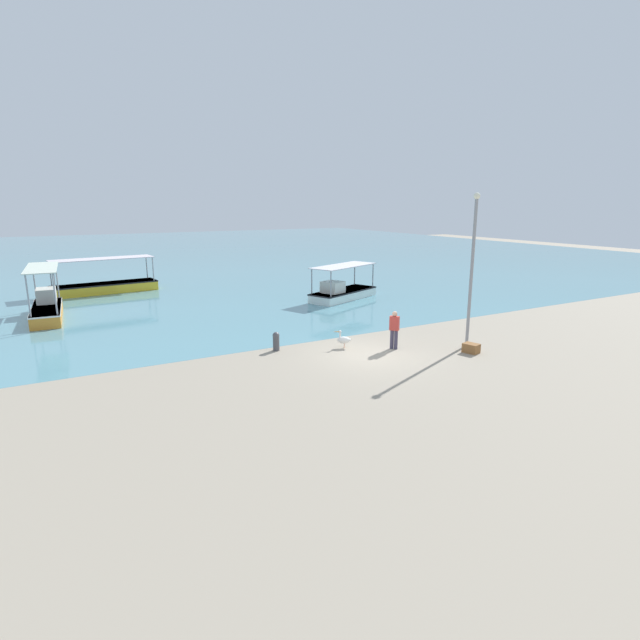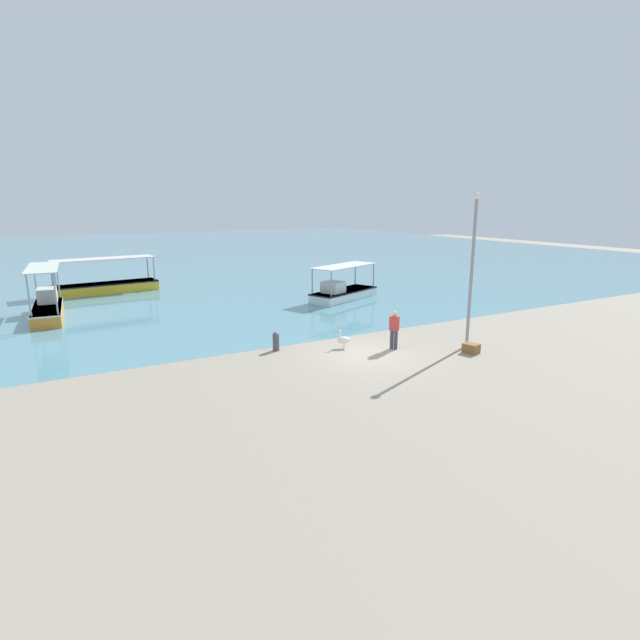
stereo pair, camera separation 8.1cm
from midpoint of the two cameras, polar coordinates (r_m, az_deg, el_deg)
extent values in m
plane|color=gray|center=(21.20, 5.75, -4.00)|extent=(120.00, 120.00, 0.00)
cube|color=#59919F|center=(65.93, -18.85, 7.13)|extent=(110.00, 90.00, 0.00)
cube|color=white|center=(33.25, 2.82, 2.92)|extent=(5.56, 3.64, 0.59)
cube|color=black|center=(33.21, 2.82, 3.35)|extent=(5.61, 3.69, 0.08)
cylinder|color=#99999E|center=(35.44, 4.11, 5.34)|extent=(0.08, 0.08, 1.60)
cylinder|color=#99999E|center=(34.61, 6.20, 5.11)|extent=(0.08, 0.08, 1.60)
cylinder|color=#99999E|center=(31.66, -0.83, 4.42)|extent=(0.08, 0.08, 1.60)
cylinder|color=#99999E|center=(30.72, 1.38, 4.14)|extent=(0.08, 0.08, 1.60)
cube|color=silver|center=(32.96, 2.86, 6.21)|extent=(5.41, 3.66, 0.05)
cube|color=silver|center=(32.20, 1.59, 3.78)|extent=(1.55, 1.59, 0.73)
cube|color=orange|center=(31.40, -28.60, 0.76)|extent=(1.74, 5.64, 0.68)
cube|color=silver|center=(31.34, -28.66, 1.30)|extent=(1.78, 5.68, 0.08)
cylinder|color=#99999E|center=(28.63, -27.91, 2.64)|extent=(0.08, 0.08, 2.13)
cylinder|color=#99999E|center=(28.70, -30.27, 2.40)|extent=(0.08, 0.08, 2.13)
cylinder|color=#99999E|center=(33.64, -27.69, 4.04)|extent=(0.08, 0.08, 2.13)
cylinder|color=#99999E|center=(33.70, -29.70, 3.83)|extent=(0.08, 0.08, 2.13)
cube|color=silver|center=(31.02, -29.11, 5.26)|extent=(1.83, 5.45, 0.05)
cube|color=beige|center=(32.50, -28.66, 2.49)|extent=(1.08, 1.47, 0.83)
cube|color=gold|center=(38.69, -23.20, 3.40)|extent=(7.15, 2.51, 0.69)
cube|color=black|center=(38.64, -23.24, 3.85)|extent=(7.19, 2.56, 0.08)
cylinder|color=#99999E|center=(40.04, -19.05, 5.79)|extent=(0.08, 0.08, 1.71)
cylinder|color=#99999E|center=(38.55, -18.39, 5.57)|extent=(0.08, 0.08, 1.71)
cylinder|color=#99999E|center=(38.79, -28.30, 4.71)|extent=(0.08, 0.08, 1.71)
cylinder|color=#99999E|center=(37.25, -28.00, 4.45)|extent=(0.08, 0.08, 1.71)
cube|color=silver|center=(38.43, -23.49, 6.46)|extent=(6.96, 2.59, 0.05)
cylinder|color=#E0997A|center=(22.06, 2.88, -2.96)|extent=(0.03, 0.03, 0.22)
cylinder|color=#E0997A|center=(22.16, 2.88, -2.89)|extent=(0.03, 0.03, 0.22)
ellipsoid|color=white|center=(22.04, 2.81, -2.31)|extent=(0.62, 0.54, 0.32)
ellipsoid|color=white|center=(22.03, 3.47, -2.27)|extent=(0.20, 0.19, 0.10)
cylinder|color=white|center=(21.99, 2.41, -1.73)|extent=(0.07, 0.07, 0.26)
sphere|color=white|center=(21.95, 2.42, -1.32)|extent=(0.11, 0.11, 0.11)
cone|color=#E5933F|center=(21.96, 1.99, -1.34)|extent=(0.28, 0.21, 0.06)
cylinder|color=gray|center=(22.68, 17.02, 4.95)|extent=(0.14, 0.14, 6.43)
sphere|color=#EAEACC|center=(22.48, 17.61, 13.37)|extent=(0.28, 0.28, 0.28)
cylinder|color=#47474C|center=(21.72, -4.94, -2.67)|extent=(0.28, 0.28, 0.65)
sphere|color=#4C4C51|center=(21.62, -4.96, -1.76)|extent=(0.30, 0.30, 0.30)
cylinder|color=#3D384E|center=(22.06, 8.76, -2.25)|extent=(0.16, 0.16, 0.85)
cylinder|color=#3D384E|center=(22.10, 8.31, -2.21)|extent=(0.16, 0.16, 0.85)
cube|color=#AE352E|center=(21.90, 8.60, -0.38)|extent=(0.42, 0.45, 0.62)
sphere|color=tan|center=(21.80, 8.64, 0.70)|extent=(0.22, 0.22, 0.22)
cube|color=brown|center=(22.30, 16.98, -3.11)|extent=(0.62, 0.75, 0.41)
camera|label=1|loc=(0.04, -89.90, 0.02)|focal=28.00mm
camera|label=2|loc=(0.04, 90.10, -0.02)|focal=28.00mm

